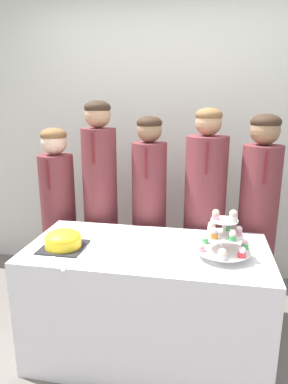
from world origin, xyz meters
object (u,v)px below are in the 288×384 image
Objects in this scene: cake_knife at (53,256)px; student_3 at (204,221)px; cupcake_stand at (224,237)px; student_2 at (149,220)px; round_cake at (63,240)px; student_0 at (59,219)px; student_1 at (101,209)px; student_4 at (257,224)px.

student_3 reaches higher than cake_knife.
cupcake_stand reaches higher than cake_knife.
student_2 is at bearing 131.29° from cupcake_stand.
cake_knife is at bearing -137.26° from student_3.
student_3 is at bearing 93.09° from cake_knife.
student_0 reaches higher than round_cake.
student_3 reaches higher than cupcake_stand.
student_0 is 0.94× the size of student_2.
round_cake is 0.94m from cupcake_stand.
student_1 reaches higher than cupcake_stand.
student_1 is (-0.91, 0.60, -0.08)m from cupcake_stand.
round_cake is 0.77m from student_2.
student_1 reaches higher than round_cake.
cake_knife is 0.88m from student_2.
round_cake is 0.14m from cake_knife.
round_cake is 0.73m from student_0.
student_0 is (-1.26, 0.60, -0.18)m from cupcake_stand.
student_3 reaches higher than student_2.
round_cake is 0.82× the size of cupcake_stand.
student_0 is 1.15m from student_3.
student_3 is at bearing 38.00° from round_cake.
cake_knife is 0.77m from student_1.
student_3 is (-0.11, 0.60, -0.12)m from cupcake_stand.
student_1 reaches higher than student_0.
student_1 is at bearing 87.10° from round_cake.
cupcake_stand is at bearing 60.61° from cake_knife.
cake_knife is 1.44m from student_4.
cake_knife is 0.15× the size of student_1.
student_1 is 1.07× the size of student_2.
student_3 is (0.83, 0.65, -0.06)m from round_cake.
round_cake is at bearing -122.66° from student_2.
student_4 is (1.17, -0.00, -0.04)m from student_1.
round_cake is 1.04× the size of cake_knife.
cupcake_stand is 1.41m from student_0.
student_1 is 0.80m from student_3.
student_0 is 1.53m from student_4.
student_1 is at bearing 0.00° from student_0.
round_cake is at bearing -92.90° from student_1.
student_4 is (1.21, 0.65, -0.05)m from round_cake.
cake_knife is 0.79× the size of cupcake_stand.
student_2 is 0.41m from student_3.
student_2 reaches higher than cupcake_stand.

